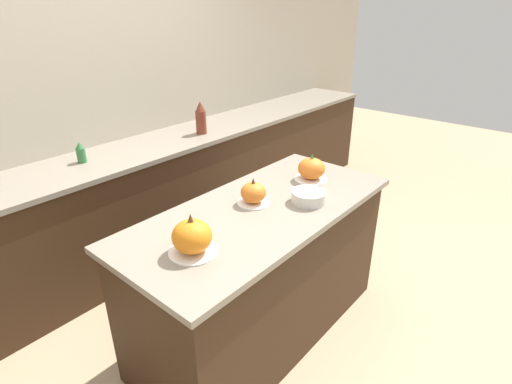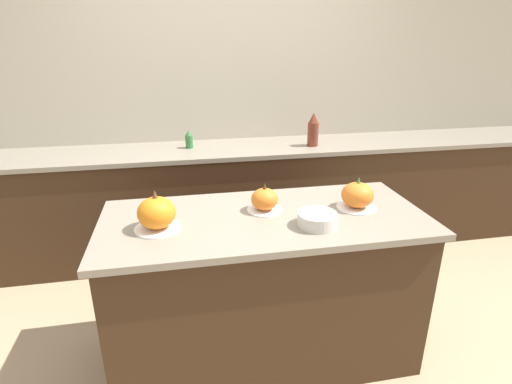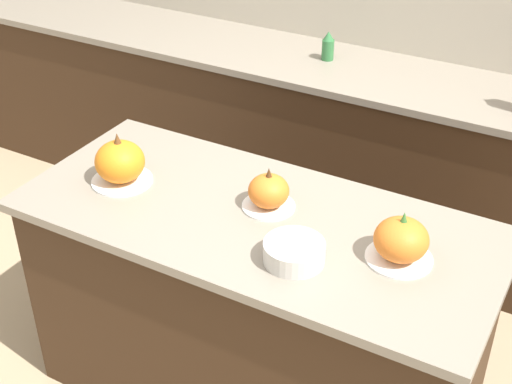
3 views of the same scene
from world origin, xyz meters
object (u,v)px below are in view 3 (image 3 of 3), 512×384
at_px(pumpkin_cake_right, 401,241).
at_px(mixing_bowl, 294,252).
at_px(pumpkin_cake_center, 269,192).
at_px(pumpkin_cake_left, 120,163).
at_px(bottle_short, 328,46).

distance_m(pumpkin_cake_right, mixing_bowl, 0.33).
relative_size(pumpkin_cake_center, pumpkin_cake_right, 0.88).
distance_m(pumpkin_cake_left, pumpkin_cake_right, 1.06).
height_order(pumpkin_cake_center, pumpkin_cake_right, pumpkin_cake_right).
bearing_deg(mixing_bowl, pumpkin_cake_right, 30.88).
xyz_separation_m(bottle_short, mixing_bowl, (0.57, -1.49, -0.07)).
bearing_deg(mixing_bowl, bottle_short, 110.76).
distance_m(pumpkin_cake_center, mixing_bowl, 0.32).
bearing_deg(pumpkin_cake_right, mixing_bowl, -149.12).
bearing_deg(bottle_short, pumpkin_cake_left, -98.51).
height_order(pumpkin_cake_center, bottle_short, bottle_short).
xyz_separation_m(pumpkin_cake_center, bottle_short, (-0.35, 1.26, 0.05)).
distance_m(pumpkin_cake_center, bottle_short, 1.31).
bearing_deg(pumpkin_cake_center, bottle_short, 105.50).
distance_m(pumpkin_cake_center, pumpkin_cake_right, 0.50).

